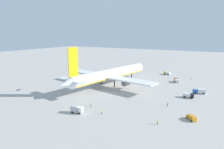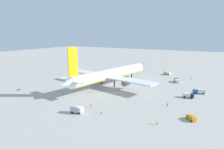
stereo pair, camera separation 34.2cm
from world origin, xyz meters
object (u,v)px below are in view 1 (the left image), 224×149
Objects in this scene: airliner at (110,74)px; service_truck_0 at (77,109)px; ground_worker_0 at (91,105)px; baggage_cart_2 at (133,71)px; baggage_cart_1 at (19,90)px; service_truck_4 at (199,91)px; ground_worker_2 at (191,78)px; ground_worker_3 at (102,112)px; service_truck_1 at (188,95)px; ground_worker_1 at (157,122)px; service_van at (191,118)px; service_truck_2 at (167,73)px; traffic_cone_0 at (82,72)px; traffic_cone_1 at (37,86)px; ground_worker_4 at (168,104)px; baggage_cart_0 at (105,71)px; service_truck_3 at (176,80)px.

airliner is 49.39m from service_truck_0.
airliner is 41.55m from ground_worker_0.
ground_worker_0 reaches higher than baggage_cart_2.
service_truck_4 is at bearing -64.51° from baggage_cart_1.
ground_worker_2 is 0.93× the size of ground_worker_3.
service_truck_1 is at bearing -92.78° from airliner.
service_van is at bearing -45.41° from ground_worker_1.
ground_worker_3 is at bearing 178.22° from service_truck_2.
service_truck_2 is 72.93m from traffic_cone_0.
service_truck_0 is 10.01× the size of traffic_cone_1.
ground_worker_3 is (-51.73, 32.52, -0.59)m from service_truck_4.
service_truck_2 is at bearing -24.63° from airliner.
service_truck_1 is 3.07× the size of ground_worker_3.
ground_worker_4 reaches higher than traffic_cone_1.
ground_worker_3 is (-80.07, -46.90, 0.22)m from baggage_cart_0.
service_truck_2 is (100.48, -12.96, -0.31)m from service_truck_0.
service_truck_0 is 54.59m from traffic_cone_1.
service_truck_4 is at bearing -109.64° from baggage_cart_0.
service_truck_0 is 34.02m from ground_worker_1.
service_truck_0 reaches higher than baggage_cart_2.
traffic_cone_0 is at bearing 40.84° from ground_worker_0.
airliner is 56.59m from baggage_cart_1.
baggage_cart_0 is (38.81, 75.13, -0.63)m from service_truck_1.
service_van reaches higher than baggage_cart_0.
traffic_cone_1 is at bearing 168.06° from baggage_cart_0.
traffic_cone_0 is at bearing 124.61° from baggage_cart_2.
service_truck_3 is 16.35m from ground_worker_2.
ground_worker_2 reaches higher than traffic_cone_1.
ground_worker_2 is at bearing -98.02° from baggage_cart_2.
ground_worker_4 is at bearing -58.09° from ground_worker_0.
service_truck_0 is 81.68m from service_truck_3.
service_truck_4 is 37.33m from ground_worker_2.
ground_worker_3 is at bearing -154.13° from airliner.
service_truck_0 is at bearing 100.61° from ground_worker_1.
baggage_cart_1 is 86.59m from ground_worker_4.
baggage_cart_2 is at bearing 36.69° from service_van.
service_truck_2 reaches higher than ground_worker_3.
airliner is 45.05× the size of ground_worker_4.
ground_worker_4 reaches higher than ground_worker_2.
baggage_cart_1 is 54.31m from ground_worker_0.
service_truck_3 is at bearing 17.06° from service_van.
service_truck_0 is 91.65m from traffic_cone_0.
ground_worker_3 is at bearing 137.18° from ground_worker_4.
ground_worker_4 is (-64.30, 1.30, 0.04)m from ground_worker_2.
service_van reaches higher than ground_worker_2.
traffic_cone_1 is at bearing 157.24° from baggage_cart_2.
service_truck_3 is 3.95× the size of ground_worker_1.
traffic_cone_1 is (-23.98, 88.40, -1.05)m from service_truck_1.
service_truck_4 is at bearing -146.50° from service_truck_2.
baggage_cart_1 is at bearing 87.31° from ground_worker_1.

